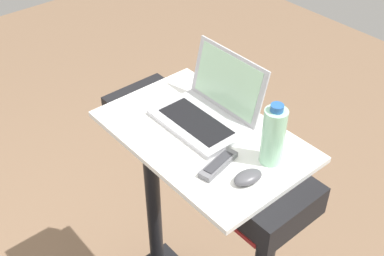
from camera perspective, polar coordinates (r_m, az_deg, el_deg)
The scene contains 5 objects.
desk_board at distance 1.73m, azimuth 1.26°, elevation -0.89°, with size 0.74×0.48×0.02m, color white.
laptop at distance 1.77m, azimuth 1.93°, elevation 2.30°, with size 0.34×0.27×0.23m.
computer_mouse at distance 1.55m, azimuth 6.50°, elevation -5.70°, with size 0.06×0.10×0.03m, color #4C4C51.
water_bottle at distance 1.57m, azimuth 9.42°, elevation -0.88°, with size 0.08×0.08×0.22m.
tv_remote at distance 1.59m, azimuth 3.06°, elevation -4.22°, with size 0.08×0.17×0.02m.
Camera 1 is at (1.00, -0.20, 2.30)m, focal length 45.97 mm.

